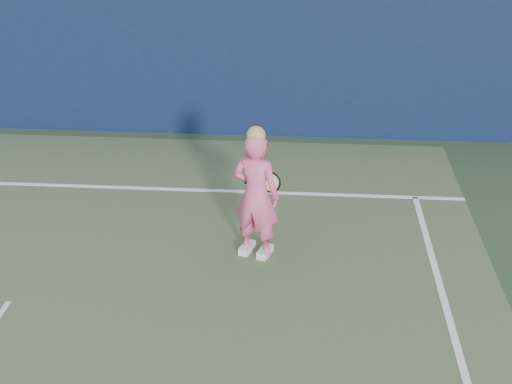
{
  "coord_description": "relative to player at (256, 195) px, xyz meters",
  "views": [
    {
      "loc": [
        3.24,
        -5.32,
        4.51
      ],
      "look_at": [
        2.64,
        2.27,
        0.85
      ],
      "focal_mm": 50.0,
      "sensor_mm": 36.0,
      "label": 1
    }
  ],
  "objects": [
    {
      "name": "racket",
      "position": [
        0.12,
        0.4,
        -0.01
      ],
      "size": [
        0.48,
        0.26,
        0.28
      ],
      "rotation": [
        0.0,
        0.0,
        -0.54
      ],
      "color": "black",
      "rests_on": "ground"
    },
    {
      "name": "backstop_wall",
      "position": [
        -2.64,
        4.23,
        0.44
      ],
      "size": [
        24.0,
        0.4,
        2.5
      ],
      "primitive_type": "cube",
      "color": "#0C1637",
      "rests_on": "ground"
    },
    {
      "name": "player",
      "position": [
        0.0,
        0.0,
        0.0
      ],
      "size": [
        0.67,
        0.55,
        1.68
      ],
      "rotation": [
        0.0,
        0.0,
        2.82
      ],
      "color": "#ED5C8F",
      "rests_on": "ground"
    }
  ]
}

